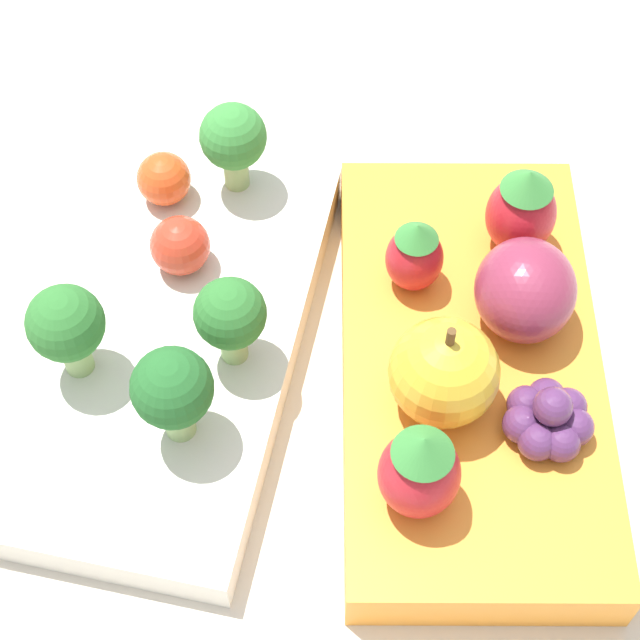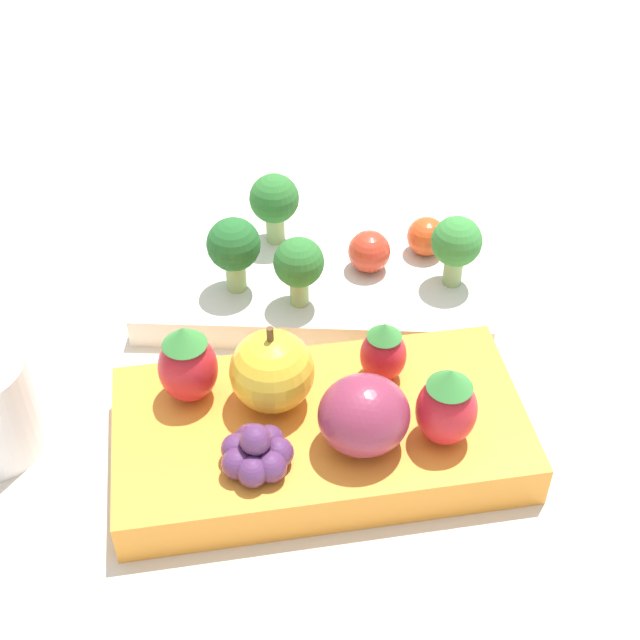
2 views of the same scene
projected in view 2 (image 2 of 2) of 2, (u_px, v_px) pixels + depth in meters
name	position (u px, v px, depth m)	size (l,w,h in m)	color
ground_plane	(325.00, 364.00, 0.55)	(4.00, 4.00, 0.00)	beige
bento_box_savoury	(320.00, 283.00, 0.60)	(0.24, 0.14, 0.02)	silver
bento_box_fruit	(320.00, 433.00, 0.49)	(0.23, 0.13, 0.03)	orange
broccoli_floret_0	(234.00, 247.00, 0.55)	(0.03, 0.03, 0.05)	#93B770
broccoli_floret_1	(456.00, 244.00, 0.56)	(0.03, 0.03, 0.05)	#93B770
broccoli_floret_2	(299.00, 265.00, 0.55)	(0.03, 0.03, 0.05)	#93B770
broccoli_floret_3	(274.00, 201.00, 0.59)	(0.03, 0.03, 0.05)	#93B770
cherry_tomato_0	(426.00, 236.00, 0.60)	(0.03, 0.03, 0.03)	#DB4C1E
cherry_tomato_1	(369.00, 251.00, 0.58)	(0.03, 0.03, 0.03)	red
apple	(272.00, 371.00, 0.48)	(0.05, 0.05, 0.05)	gold
strawberry_0	(187.00, 364.00, 0.48)	(0.03, 0.03, 0.05)	red
strawberry_1	(447.00, 406.00, 0.46)	(0.03, 0.03, 0.05)	red
strawberry_2	(383.00, 352.00, 0.49)	(0.03, 0.03, 0.04)	red
plum	(364.00, 415.00, 0.46)	(0.05, 0.04, 0.04)	#892D47
grape_cluster	(256.00, 453.00, 0.45)	(0.04, 0.04, 0.03)	#562D5B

